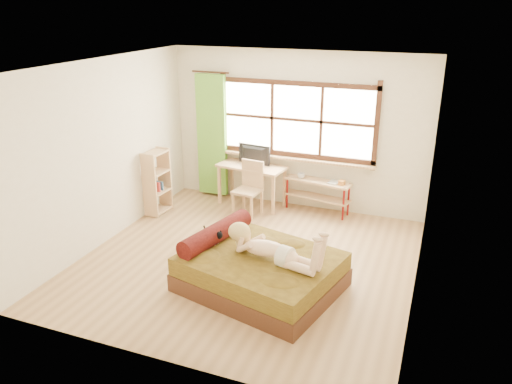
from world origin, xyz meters
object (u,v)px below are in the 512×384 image
at_px(bed, 258,269).
at_px(desk, 252,171).
at_px(bookshelf, 157,182).
at_px(kitten, 212,235).
at_px(woman, 271,239).
at_px(pipe_shelf, 318,189).
at_px(chair, 250,185).

relative_size(bed, desk, 1.72).
height_order(desk, bookshelf, bookshelf).
xyz_separation_m(bed, desk, (-1.08, 2.54, 0.39)).
height_order(bed, kitten, bed).
distance_m(bed, woman, 0.53).
height_order(kitten, pipe_shelf, kitten).
height_order(bed, bookshelf, bookshelf).
relative_size(woman, kitten, 4.67).
bearing_deg(kitten, pipe_shelf, 87.07).
relative_size(woman, pipe_shelf, 1.10).
height_order(bed, woman, woman).
distance_m(kitten, pipe_shelf, 2.68).
relative_size(woman, desk, 1.03).
bearing_deg(bookshelf, chair, 22.38).
distance_m(woman, pipe_shelf, 2.73).
relative_size(pipe_shelf, bookshelf, 1.07).
xyz_separation_m(woman, pipe_shelf, (-0.10, 2.71, -0.32)).
bearing_deg(chair, kitten, -73.74).
bearing_deg(chair, desk, 115.16).
distance_m(kitten, bookshelf, 2.36).
xyz_separation_m(kitten, desk, (-0.41, 2.45, 0.07)).
height_order(kitten, desk, desk).
bearing_deg(woman, kitten, -175.98).
relative_size(chair, pipe_shelf, 0.79).
bearing_deg(desk, bookshelf, -138.64).
xyz_separation_m(chair, bookshelf, (-1.48, -0.53, 0.04)).
relative_size(chair, bookshelf, 0.84).
relative_size(bed, kitten, 7.75).
bearing_deg(chair, bookshelf, -152.13).
distance_m(desk, chair, 0.40).
bearing_deg(chair, bed, -57.71).
distance_m(woman, kitten, 0.90).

